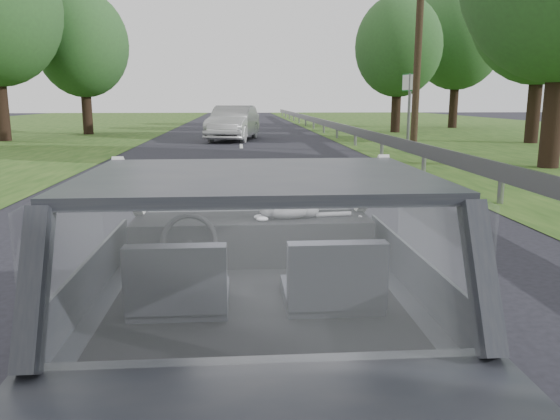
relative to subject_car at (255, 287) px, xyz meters
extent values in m
plane|color=black|center=(0.00, 0.00, -0.72)|extent=(140.00, 140.00, 0.00)
cube|color=black|center=(0.00, 0.00, 0.00)|extent=(1.80, 4.00, 1.45)
cube|color=black|center=(0.00, 0.62, 0.12)|extent=(1.58, 0.45, 0.30)
cube|color=#21232D|center=(-0.40, -0.29, 0.16)|extent=(0.50, 0.72, 0.42)
cube|color=#21232D|center=(0.40, -0.29, 0.16)|extent=(0.50, 0.72, 0.42)
torus|color=black|center=(-0.40, 0.33, 0.20)|extent=(0.36, 0.36, 0.04)
ellipsoid|color=gray|center=(0.25, 0.57, 0.35)|extent=(0.54, 0.26, 0.23)
cube|color=gray|center=(4.30, 10.00, -0.15)|extent=(0.05, 90.00, 0.32)
imported|color=#A4A4A5|center=(-0.32, 21.16, 0.03)|extent=(2.64, 4.83, 1.50)
cube|color=#0D6523|center=(6.50, 18.02, 0.65)|extent=(0.38, 1.09, 2.74)
cylinder|color=#44301F|center=(5.82, 15.18, 2.93)|extent=(0.31, 0.31, 7.32)
camera|label=1|loc=(-0.08, -2.98, 1.06)|focal=35.00mm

